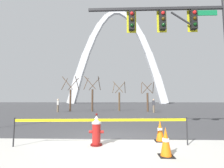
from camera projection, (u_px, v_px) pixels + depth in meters
ground_plane at (111, 139)px, 6.05m from camera, size 240.00×240.00×0.00m
fire_hydrant at (96, 130)px, 5.26m from camera, size 0.46×0.48×0.99m
caution_tape_barrier at (102, 126)px, 5.20m from camera, size 5.37×0.41×0.87m
traffic_cone_by_hydrant at (166, 142)px, 4.21m from camera, size 0.36×0.36×0.73m
traffic_cone_mid_sidewalk at (160, 131)px, 5.76m from camera, size 0.36×0.36×0.73m
traffic_signal_gantry at (187, 36)px, 7.55m from camera, size 6.42×0.44×6.00m
monument_arch at (117, 62)px, 75.62m from camera, size 44.09×3.28×43.45m
tree_far_left at (70, 96)px, 21.75m from camera, size 2.04×2.06×4.44m
tree_left_mid at (92, 96)px, 21.58m from camera, size 2.05×2.06×4.45m
tree_center_left at (119, 98)px, 22.81m from camera, size 1.81×1.82×3.92m
tree_center_right at (147, 98)px, 21.37m from camera, size 1.72×1.73×3.71m
pedestrian_walking_left at (58, 105)px, 20.23m from camera, size 0.25×0.37×1.59m
pedestrian_standing_center at (154, 105)px, 19.45m from camera, size 0.37×0.25×1.59m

